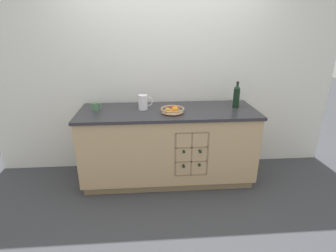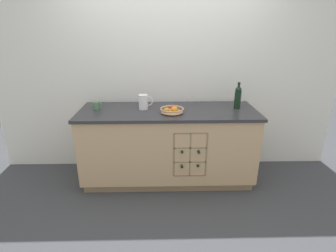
# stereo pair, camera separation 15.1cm
# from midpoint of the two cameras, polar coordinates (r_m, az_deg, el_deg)

# --- Properties ---
(ground_plane) EXTENTS (14.00, 14.00, 0.00)m
(ground_plane) POSITION_cam_midpoint_polar(r_m,az_deg,el_deg) (3.45, -1.28, -11.08)
(ground_plane) COLOR #383A3F
(back_wall) EXTENTS (4.44, 0.06, 2.55)m
(back_wall) POSITION_cam_midpoint_polar(r_m,az_deg,el_deg) (3.39, -1.85, 11.53)
(back_wall) COLOR silver
(back_wall) RESTS_ON ground_plane
(kitchen_island) EXTENTS (2.08, 0.76, 0.91)m
(kitchen_island) POSITION_cam_midpoint_polar(r_m,az_deg,el_deg) (3.23, -1.30, -4.14)
(kitchen_island) COLOR #8B7354
(kitchen_island) RESTS_ON ground_plane
(fruit_bowl) EXTENTS (0.27, 0.27, 0.09)m
(fruit_bowl) POSITION_cam_midpoint_polar(r_m,az_deg,el_deg) (2.95, -0.47, 3.55)
(fruit_bowl) COLOR tan
(fruit_bowl) RESTS_ON kitchen_island
(white_pitcher) EXTENTS (0.17, 0.11, 0.17)m
(white_pitcher) POSITION_cam_midpoint_polar(r_m,az_deg,el_deg) (3.09, -6.80, 5.23)
(white_pitcher) COLOR white
(white_pitcher) RESTS_ON kitchen_island
(ceramic_mug) EXTENTS (0.12, 0.08, 0.09)m
(ceramic_mug) POSITION_cam_midpoint_polar(r_m,az_deg,el_deg) (3.18, -16.84, 4.07)
(ceramic_mug) COLOR #4C7A56
(ceramic_mug) RESTS_ON kitchen_island
(standing_wine_bottle) EXTENTS (0.08, 0.08, 0.31)m
(standing_wine_bottle) POSITION_cam_midpoint_polar(r_m,az_deg,el_deg) (3.23, 13.39, 6.37)
(standing_wine_bottle) COLOR black
(standing_wine_bottle) RESTS_ON kitchen_island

